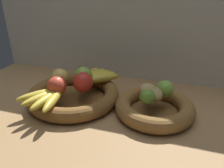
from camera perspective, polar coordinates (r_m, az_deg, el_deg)
name	(u,v)px	position (r cm, az deg, el deg)	size (l,w,h in cm)	color
ground_plane	(117,110)	(83.06, 1.41, -6.79)	(140.00, 90.00, 3.00)	#9E774C
back_wall	(137,19)	(100.88, 6.51, 16.46)	(140.00, 3.00, 55.00)	silver
fruit_bowl_left	(74,95)	(86.20, -9.96, -2.84)	(35.17, 35.17, 5.41)	brown
fruit_bowl_right	(154,107)	(78.24, 11.03, -6.01)	(27.64, 27.64, 5.41)	brown
apple_red_front	(57,86)	(80.05, -14.17, -0.47)	(6.86, 6.86, 6.86)	#CC422D
apple_golden_left	(60,77)	(86.81, -13.42, 1.71)	(6.99, 6.99, 6.99)	#DBB756
apple_green_back	(83,76)	(85.90, -7.52, 2.08)	(7.35, 7.35, 7.35)	#7AA338
apple_red_right	(83,82)	(80.53, -7.61, 0.47)	(7.39, 7.39, 7.39)	red
banana_bunch_front	(46,97)	(77.60, -16.77, -3.27)	(15.40, 17.27, 2.94)	gold
banana_bunch_back	(97,76)	(90.36, -3.98, 2.00)	(14.33, 16.70, 3.21)	gold
potato_large	(156,95)	(75.80, 11.34, -2.74)	(7.06, 4.85, 4.35)	#A38451
potato_back	(162,90)	(79.26, 12.98, -1.65)	(6.84, 5.76, 4.26)	tan
potato_oblong	(147,90)	(78.30, 9.21, -1.55)	(6.86, 5.78, 4.51)	tan
lime_near	(147,97)	(72.70, 9.21, -3.39)	(5.32, 5.32, 5.32)	olive
lime_far	(165,89)	(78.39, 13.67, -1.27)	(6.14, 6.14, 6.14)	#7AAD3D
chili_pepper	(154,96)	(77.11, 10.80, -3.20)	(1.93, 1.93, 10.53)	red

